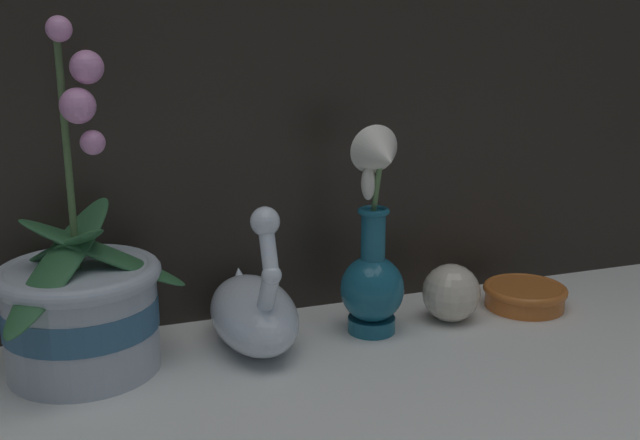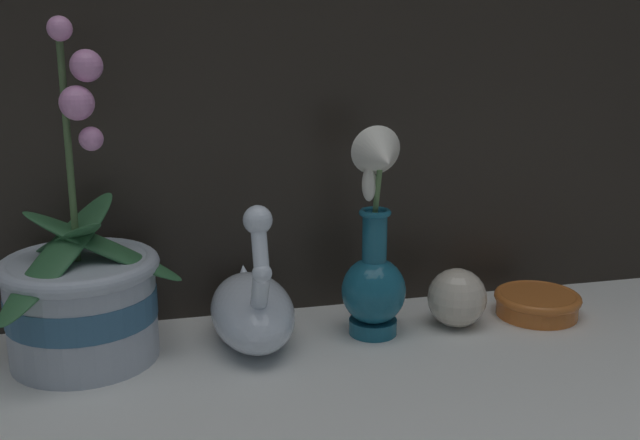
% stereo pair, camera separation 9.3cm
% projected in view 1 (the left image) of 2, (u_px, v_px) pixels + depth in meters
% --- Properties ---
extents(ground_plane, '(2.80, 2.80, 0.00)m').
position_uv_depth(ground_plane, '(340.00, 371.00, 0.87)').
color(ground_plane, silver).
extents(orchid_potted_plant, '(0.22, 0.23, 0.40)m').
position_uv_depth(orchid_potted_plant, '(81.00, 304.00, 0.86)').
color(orchid_potted_plant, '#B2BCCC').
rests_on(orchid_potted_plant, ground_plane).
extents(swan_figurine, '(0.10, 0.20, 0.20)m').
position_uv_depth(swan_figurine, '(253.00, 309.00, 0.93)').
color(swan_figurine, silver).
rests_on(swan_figurine, ground_plane).
extents(blue_vase, '(0.08, 0.10, 0.27)m').
position_uv_depth(blue_vase, '(374.00, 259.00, 0.95)').
color(blue_vase, '#195B75').
rests_on(blue_vase, ground_plane).
extents(glass_sphere, '(0.08, 0.08, 0.08)m').
position_uv_depth(glass_sphere, '(451.00, 293.00, 1.01)').
color(glass_sphere, beige).
rests_on(glass_sphere, ground_plane).
extents(amber_dish, '(0.12, 0.12, 0.03)m').
position_uv_depth(amber_dish, '(525.00, 294.00, 1.06)').
color(amber_dish, '#C66628').
rests_on(amber_dish, ground_plane).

